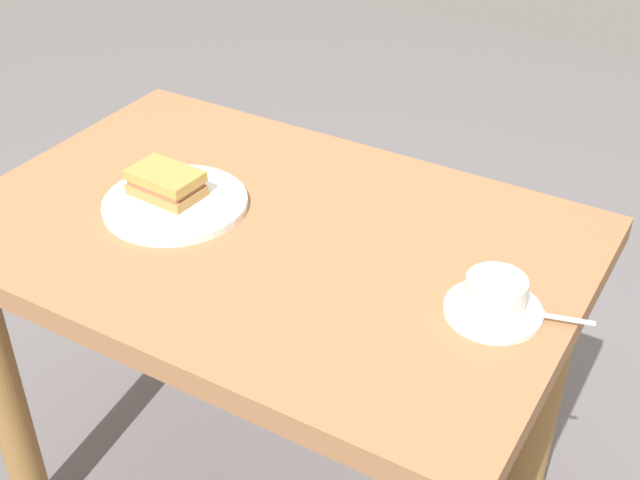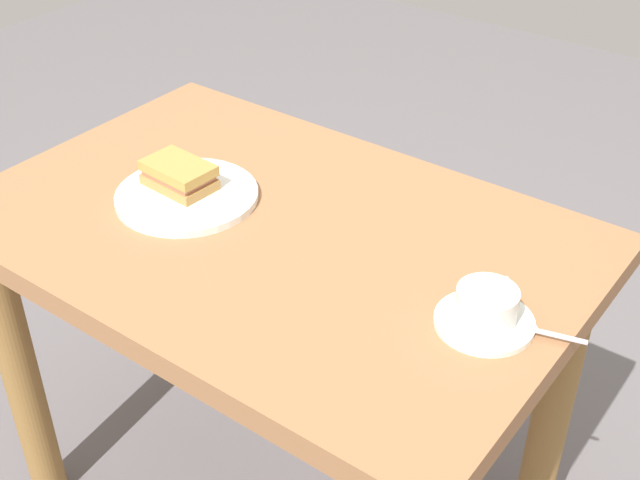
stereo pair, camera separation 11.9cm
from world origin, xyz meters
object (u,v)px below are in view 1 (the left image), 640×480
sandwich_front (166,183)px  coffee_saucer (493,310)px  sandwich_plate (175,203)px  spoon (549,316)px  dining_table (271,293)px  coffee_cup (496,293)px

sandwich_front → coffee_saucer: (0.62, -0.00, -0.03)m
sandwich_plate → coffee_saucer: sandwich_plate is taller
coffee_saucer → spoon: size_ratio=1.50×
dining_table → sandwich_front: 0.27m
coffee_cup → spoon: coffee_cup is taller
dining_table → sandwich_plate: size_ratio=4.14×
sandwich_plate → coffee_saucer: 0.59m
coffee_saucer → coffee_cup: 0.03m
dining_table → coffee_saucer: (0.41, -0.02, 0.14)m
dining_table → coffee_cup: (0.41, -0.02, 0.18)m
dining_table → sandwich_front: size_ratio=8.08×
sandwich_front → spoon: sandwich_front is taller
spoon → coffee_cup: bearing=-165.8°
sandwich_plate → coffee_cup: size_ratio=2.24×
dining_table → spoon: spoon is taller
sandwich_plate → spoon: size_ratio=2.62×
coffee_cup → sandwich_front: bearing=179.8°
sandwich_plate → spoon: (0.67, 0.03, 0.01)m
dining_table → coffee_cup: size_ratio=9.26×
dining_table → coffee_saucer: bearing=-2.9°
spoon → sandwich_front: bearing=-178.6°
sandwich_front → coffee_cup: (0.62, -0.00, 0.00)m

